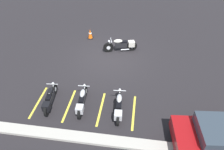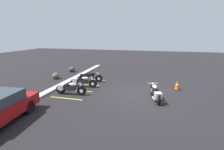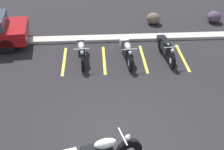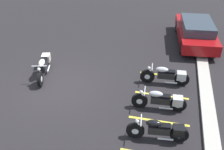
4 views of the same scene
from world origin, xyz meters
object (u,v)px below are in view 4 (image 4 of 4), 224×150
(parked_bike_1, at_px, (162,100))
(parked_bike_2, at_px, (161,130))
(car_red, at_px, (196,31))
(parked_bike_0, at_px, (167,75))
(motorcycle_cream_featured, at_px, (44,65))

(parked_bike_1, distance_m, parked_bike_2, 1.51)
(car_red, bearing_deg, parked_bike_0, 158.20)
(parked_bike_0, relative_size, car_red, 0.45)
(parked_bike_1, xyz_separation_m, car_red, (-6.04, 1.37, 0.27))
(motorcycle_cream_featured, relative_size, parked_bike_2, 1.08)
(parked_bike_0, bearing_deg, car_red, -110.02)
(motorcycle_cream_featured, distance_m, parked_bike_2, 5.94)
(parked_bike_0, bearing_deg, motorcycle_cream_featured, 0.81)
(motorcycle_cream_featured, xyz_separation_m, parked_bike_0, (-0.43, 5.29, -0.03))
(parked_bike_1, bearing_deg, parked_bike_0, -97.62)
(parked_bike_0, distance_m, parked_bike_2, 3.21)
(parked_bike_1, relative_size, car_red, 0.44)
(parked_bike_2, bearing_deg, parked_bike_1, -93.14)
(motorcycle_cream_featured, bearing_deg, parked_bike_0, 79.96)
(motorcycle_cream_featured, height_order, car_red, car_red)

